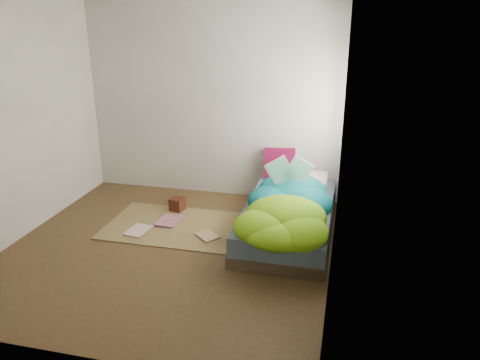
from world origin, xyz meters
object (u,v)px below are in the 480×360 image
(pillow_magenta, at_px, (280,163))
(floor_book_a, at_px, (130,229))
(open_book, at_px, (290,163))
(wooden_box, at_px, (177,204))
(bed, at_px, (288,219))
(floor_book_b, at_px, (159,220))

(pillow_magenta, relative_size, floor_book_a, 1.27)
(floor_book_a, bearing_deg, open_book, 23.58)
(wooden_box, bearing_deg, bed, -10.60)
(pillow_magenta, distance_m, wooden_box, 1.46)
(bed, height_order, floor_book_a, bed)
(pillow_magenta, height_order, floor_book_a, pillow_magenta)
(open_book, distance_m, wooden_box, 1.64)
(wooden_box, bearing_deg, floor_book_b, -104.67)
(open_book, bearing_deg, wooden_box, 160.23)
(bed, height_order, open_book, open_book)
(bed, relative_size, open_book, 4.45)
(bed, relative_size, floor_book_b, 5.74)
(floor_book_a, relative_size, floor_book_b, 0.92)
(floor_book_a, bearing_deg, wooden_box, 70.79)
(pillow_magenta, distance_m, floor_book_a, 2.13)
(floor_book_b, bearing_deg, open_book, 10.74)
(bed, bearing_deg, open_book, 101.29)
(pillow_magenta, relative_size, wooden_box, 2.50)
(open_book, distance_m, floor_book_a, 2.04)
(wooden_box, distance_m, floor_book_b, 0.39)
(wooden_box, bearing_deg, floor_book_a, -116.21)
(pillow_magenta, bearing_deg, wooden_box, -162.85)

